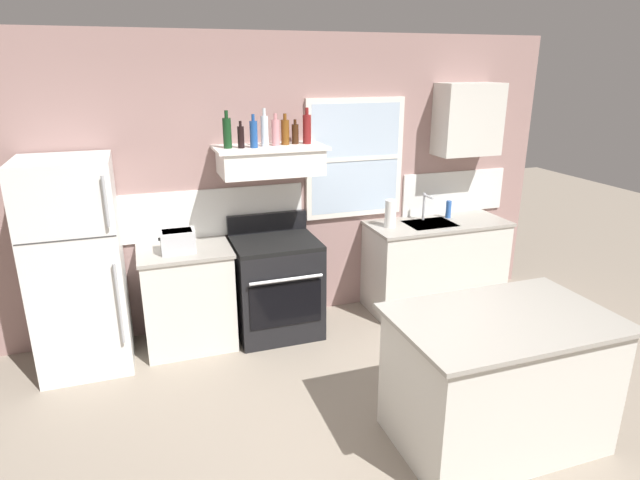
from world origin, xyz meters
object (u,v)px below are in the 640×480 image
at_px(toaster, 178,241).
at_px(stove_range, 276,286).
at_px(bottle_balsamic_dark, 241,137).
at_px(bottle_red_label_wine, 307,129).
at_px(bottle_clear_tall, 265,131).
at_px(bottle_rose_pink, 276,132).
at_px(paper_towel_roll, 391,214).
at_px(dish_soap_bottle, 448,209).
at_px(bottle_brown_stout, 295,134).
at_px(refrigerator, 77,267).
at_px(bottle_amber_wine, 285,132).
at_px(kitchen_island, 497,379).
at_px(bottle_dark_green_wine, 227,132).
at_px(bottle_blue_liqueur, 254,134).

distance_m(toaster, stove_range, 1.01).
bearing_deg(bottle_balsamic_dark, bottle_red_label_wine, 6.55).
relative_size(toaster, bottle_clear_tall, 0.92).
bearing_deg(stove_range, bottle_rose_pink, 60.32).
relative_size(bottle_balsamic_dark, bottle_red_label_wine, 0.72).
xyz_separation_m(paper_towel_roll, dish_soap_bottle, (0.71, 0.10, -0.04)).
height_order(toaster, bottle_brown_stout, bottle_brown_stout).
distance_m(stove_range, paper_towel_roll, 1.30).
bearing_deg(bottle_red_label_wine, stove_range, -159.85).
distance_m(stove_range, bottle_balsamic_dark, 1.40).
height_order(bottle_brown_stout, paper_towel_roll, bottle_brown_stout).
bearing_deg(bottle_red_label_wine, refrigerator, -175.65).
bearing_deg(stove_range, toaster, -177.69).
bearing_deg(bottle_amber_wine, kitchen_island, -68.20).
xyz_separation_m(toaster, paper_towel_roll, (2.02, 0.07, 0.04)).
xyz_separation_m(bottle_amber_wine, paper_towel_roll, (1.02, -0.09, -0.81)).
bearing_deg(paper_towel_roll, bottle_rose_pink, 176.65).
bearing_deg(bottle_dark_green_wine, bottle_rose_pink, 1.56).
bearing_deg(bottle_clear_tall, bottle_dark_green_wine, 178.75).
bearing_deg(refrigerator, paper_towel_roll, 1.23).
bearing_deg(toaster, stove_range, 2.31).
relative_size(stove_range, bottle_blue_liqueur, 3.89).
distance_m(refrigerator, bottle_rose_pink, 1.98).
xyz_separation_m(toaster, bottle_brown_stout, (1.10, 0.19, 0.83)).
height_order(bottle_blue_liqueur, bottle_amber_wine, bottle_blue_liqueur).
relative_size(bottle_amber_wine, paper_towel_roll, 1.00).
relative_size(bottle_blue_liqueur, dish_soap_bottle, 1.56).
relative_size(toaster, bottle_rose_pink, 1.07).
height_order(bottle_red_label_wine, kitchen_island, bottle_red_label_wine).
bearing_deg(bottle_rose_pink, kitchen_island, -65.72).
height_order(toaster, bottle_blue_liqueur, bottle_blue_liqueur).
bearing_deg(stove_range, paper_towel_roll, 1.83).
relative_size(refrigerator, bottle_blue_liqueur, 6.24).
height_order(bottle_balsamic_dark, bottle_amber_wine, bottle_amber_wine).
relative_size(refrigerator, bottle_clear_tall, 5.41).
height_order(bottle_dark_green_wine, kitchen_island, bottle_dark_green_wine).
distance_m(bottle_amber_wine, paper_towel_roll, 1.30).
distance_m(bottle_dark_green_wine, bottle_rose_pink, 0.42).
bearing_deg(kitchen_island, dish_soap_bottle, 66.83).
height_order(bottle_balsamic_dark, bottle_rose_pink, bottle_rose_pink).
relative_size(bottle_dark_green_wine, kitchen_island, 0.22).
relative_size(bottle_balsamic_dark, bottle_clear_tall, 0.70).
relative_size(toaster, bottle_dark_green_wine, 0.95).
bearing_deg(kitchen_island, bottle_red_label_wine, 106.91).
bearing_deg(toaster, refrigerator, 179.18).
relative_size(toaster, kitchen_island, 0.21).
relative_size(refrigerator, stove_range, 1.60).
bearing_deg(bottle_brown_stout, toaster, -170.27).
xyz_separation_m(toaster, bottle_clear_tall, (0.81, 0.12, 0.87)).
xyz_separation_m(bottle_rose_pink, dish_soap_bottle, (1.82, 0.04, -0.86)).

